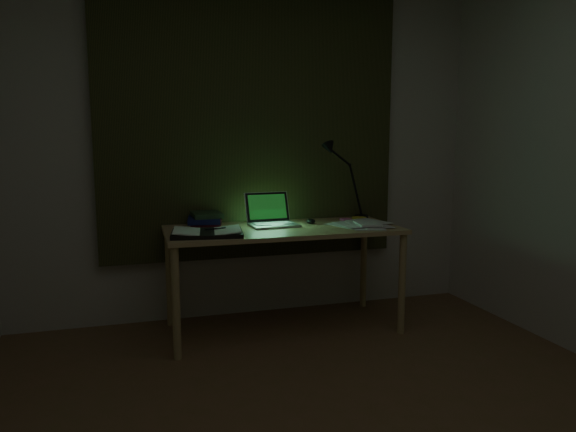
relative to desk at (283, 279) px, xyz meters
name	(u,v)px	position (x,y,z in m)	size (l,w,h in m)	color
wall_back	(251,149)	(-0.12, 0.43, 0.89)	(3.50, 0.00, 2.50)	beige
curtain	(252,122)	(-0.12, 0.39, 1.09)	(2.20, 0.06, 2.00)	#2B3118
desk	(283,279)	(0.00, 0.00, 0.00)	(1.59, 0.69, 0.72)	tan
laptop	(274,210)	(-0.04, 0.07, 0.48)	(0.32, 0.36, 0.23)	#AAABAF
open_textbook	(207,232)	(-0.54, -0.15, 0.38)	(0.44, 0.31, 0.04)	white
book_stack	(205,219)	(-0.50, 0.20, 0.41)	(0.22, 0.26, 0.10)	white
loose_papers	(360,225)	(0.53, -0.10, 0.37)	(0.34, 0.36, 0.02)	silver
mouse	(311,221)	(0.24, 0.10, 0.38)	(0.06, 0.10, 0.04)	black
sticky_yellow	(359,218)	(0.67, 0.22, 0.37)	(0.08, 0.08, 0.02)	gold
sticky_pink	(346,219)	(0.54, 0.18, 0.37)	(0.07, 0.07, 0.01)	pink
desk_lamp	(362,182)	(0.71, 0.28, 0.64)	(0.37, 0.29, 0.55)	black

